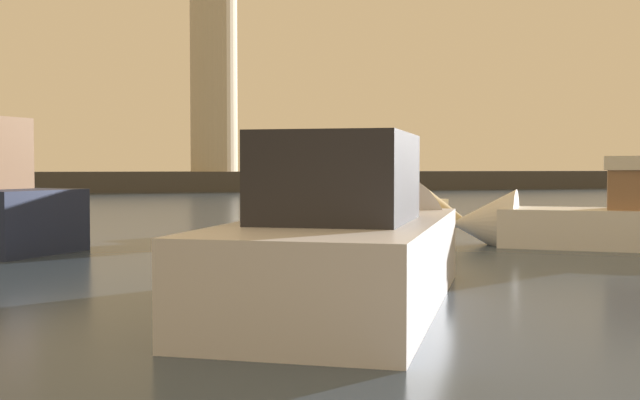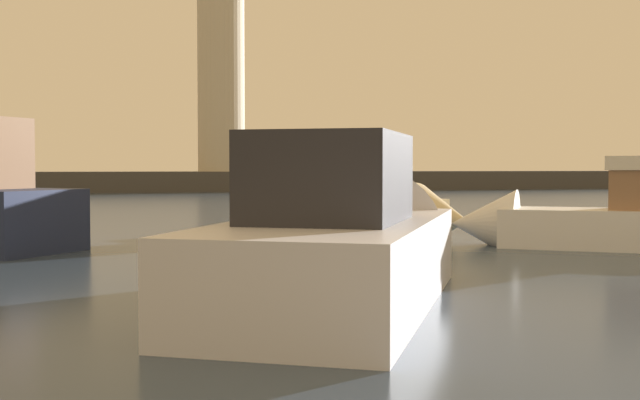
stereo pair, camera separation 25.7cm
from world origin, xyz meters
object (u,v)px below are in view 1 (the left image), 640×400
(motorboat_5, at_px, (578,219))
(motorboat_6, at_px, (362,241))
(motorboat_1, at_px, (371,202))
(lighthouse, at_px, (214,61))

(motorboat_5, xyz_separation_m, motorboat_6, (-7.48, -4.87, 0.12))
(motorboat_1, height_order, motorboat_5, motorboat_1)
(motorboat_1, bearing_deg, lighthouse, 86.08)
(lighthouse, distance_m, motorboat_6, 53.66)
(lighthouse, xyz_separation_m, motorboat_5, (0.71, -47.47, -9.86))
(motorboat_1, height_order, motorboat_6, motorboat_1)
(motorboat_6, bearing_deg, lighthouse, 82.63)
(motorboat_1, distance_m, motorboat_6, 10.28)
(lighthouse, distance_m, motorboat_1, 43.96)
(lighthouse, xyz_separation_m, motorboat_6, (-6.77, -52.34, -9.74))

